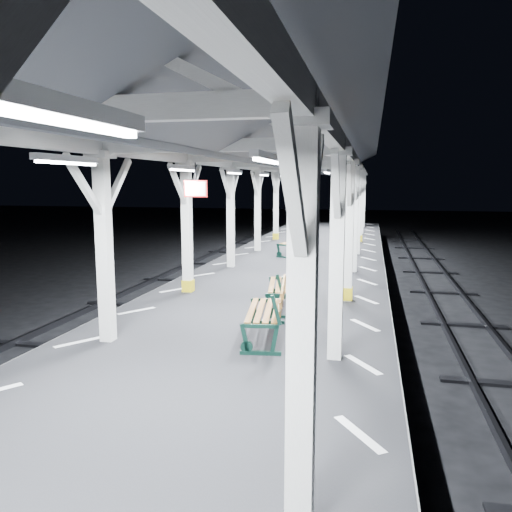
% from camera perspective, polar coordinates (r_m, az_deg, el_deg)
% --- Properties ---
extents(ground, '(120.00, 120.00, 0.00)m').
position_cam_1_polar(ground, '(10.78, -1.29, -12.20)').
color(ground, black).
rests_on(ground, ground).
extents(platform, '(6.00, 50.00, 1.00)m').
position_cam_1_polar(platform, '(10.61, -1.30, -9.68)').
color(platform, black).
rests_on(platform, ground).
extents(hazard_stripes_left, '(1.00, 48.00, 0.01)m').
position_cam_1_polar(hazard_stripes_left, '(11.30, -13.50, -6.11)').
color(hazard_stripes_left, silver).
rests_on(hazard_stripes_left, platform).
extents(hazard_stripes_right, '(1.00, 48.00, 0.01)m').
position_cam_1_polar(hazard_stripes_right, '(10.16, 12.33, -7.73)').
color(hazard_stripes_right, silver).
rests_on(hazard_stripes_right, platform).
extents(track_left, '(2.20, 60.00, 0.16)m').
position_cam_1_polar(track_left, '(12.87, -23.71, -9.10)').
color(track_left, '#2D2D33').
rests_on(track_left, ground).
extents(track_right, '(2.20, 60.00, 0.16)m').
position_cam_1_polar(track_right, '(10.75, 26.23, -12.72)').
color(track_right, '#2D2D33').
rests_on(track_right, ground).
extents(canopy, '(5.40, 49.00, 4.65)m').
position_cam_1_polar(canopy, '(10.09, -1.41, 12.79)').
color(canopy, silver).
rests_on(canopy, platform).
extents(bench_near, '(0.96, 1.97, 1.02)m').
position_cam_1_polar(bench_near, '(9.01, 1.67, -6.05)').
color(bench_near, '#0E2D24').
rests_on(bench_near, platform).
extents(bench_mid, '(1.00, 1.99, 1.03)m').
position_cam_1_polar(bench_mid, '(11.19, 3.57, -3.16)').
color(bench_mid, '#0E2D24').
rests_on(bench_mid, platform).
extents(bench_far, '(1.26, 1.97, 1.00)m').
position_cam_1_polar(bench_far, '(19.22, 4.88, 1.66)').
color(bench_far, '#0E2D24').
rests_on(bench_far, platform).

